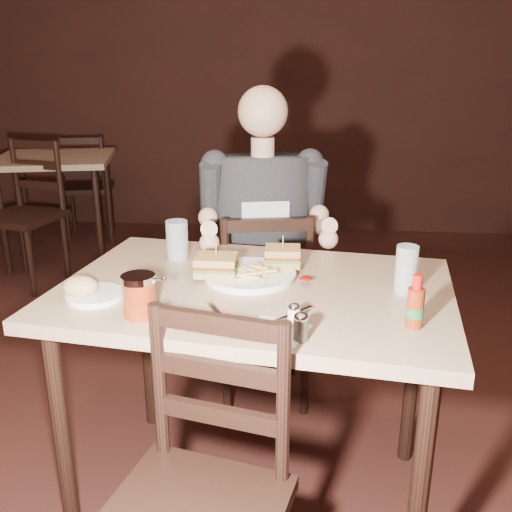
# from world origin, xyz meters

# --- Properties ---
(room_shell) EXTENTS (7.00, 7.00, 7.00)m
(room_shell) POSITION_xyz_m (0.00, 0.00, 1.40)
(room_shell) COLOR black
(room_shell) RESTS_ON ground
(main_table) EXTENTS (1.26, 0.92, 0.77)m
(main_table) POSITION_xyz_m (0.13, 0.15, 0.69)
(main_table) COLOR tan
(main_table) RESTS_ON ground
(bg_table) EXTENTS (0.97, 0.97, 0.77)m
(bg_table) POSITION_xyz_m (-1.58, 2.50, 0.68)
(bg_table) COLOR tan
(bg_table) RESTS_ON ground
(chair_far) EXTENTS (0.48, 0.51, 0.87)m
(chair_far) POSITION_xyz_m (0.10, 0.77, 0.43)
(chair_far) COLOR black
(chair_far) RESTS_ON ground
(bg_chair_far) EXTENTS (0.49, 0.52, 0.86)m
(bg_chair_far) POSITION_xyz_m (-1.58, 3.05, 0.43)
(bg_chair_far) COLOR black
(bg_chair_far) RESTS_ON ground
(bg_chair_near) EXTENTS (0.52, 0.55, 0.93)m
(bg_chair_near) POSITION_xyz_m (-1.58, 1.95, 0.47)
(bg_chair_near) COLOR black
(bg_chair_near) RESTS_ON ground
(diner) EXTENTS (0.58, 0.50, 0.88)m
(diner) POSITION_xyz_m (0.11, 0.73, 0.89)
(diner) COLOR #292B2E
(diner) RESTS_ON chair_far
(dinner_plate) EXTENTS (0.32, 0.32, 0.02)m
(dinner_plate) POSITION_xyz_m (0.11, 0.21, 0.78)
(dinner_plate) COLOR white
(dinner_plate) RESTS_ON main_table
(sandwich_left) EXTENTS (0.13, 0.11, 0.11)m
(sandwich_left) POSITION_xyz_m (0.01, 0.20, 0.84)
(sandwich_left) COLOR tan
(sandwich_left) RESTS_ON dinner_plate
(sandwich_right) EXTENTS (0.12, 0.10, 0.10)m
(sandwich_right) POSITION_xyz_m (0.21, 0.31, 0.84)
(sandwich_right) COLOR tan
(sandwich_right) RESTS_ON dinner_plate
(fries_pile) EXTENTS (0.25, 0.19, 0.04)m
(fries_pile) POSITION_xyz_m (0.10, 0.19, 0.80)
(fries_pile) COLOR #E7C16C
(fries_pile) RESTS_ON dinner_plate
(ketchup_dollop) EXTENTS (0.05, 0.05, 0.01)m
(ketchup_dollop) POSITION_xyz_m (0.28, 0.18, 0.79)
(ketchup_dollop) COLOR maroon
(ketchup_dollop) RESTS_ON dinner_plate
(glass_left) EXTENTS (0.08, 0.08, 0.14)m
(glass_left) POSITION_xyz_m (-0.16, 0.37, 0.84)
(glass_left) COLOR silver
(glass_left) RESTS_ON main_table
(glass_right) EXTENTS (0.07, 0.07, 0.15)m
(glass_right) POSITION_xyz_m (0.58, 0.14, 0.84)
(glass_right) COLOR silver
(glass_right) RESTS_ON main_table
(hot_sauce) EXTENTS (0.05, 0.05, 0.14)m
(hot_sauce) POSITION_xyz_m (0.57, -0.09, 0.84)
(hot_sauce) COLOR maroon
(hot_sauce) RESTS_ON main_table
(salt_shaker) EXTENTS (0.04, 0.04, 0.06)m
(salt_shaker) POSITION_xyz_m (0.26, -0.11, 0.80)
(salt_shaker) COLOR white
(salt_shaker) RESTS_ON main_table
(pepper_shaker) EXTENTS (0.04, 0.04, 0.07)m
(pepper_shaker) POSITION_xyz_m (0.28, -0.19, 0.80)
(pepper_shaker) COLOR #38332D
(pepper_shaker) RESTS_ON main_table
(syrup_dispenser) EXTENTS (0.10, 0.10, 0.12)m
(syrup_dispenser) POSITION_xyz_m (-0.15, -0.09, 0.83)
(syrup_dispenser) COLOR maroon
(syrup_dispenser) RESTS_ON main_table
(napkin) EXTENTS (0.18, 0.18, 0.00)m
(napkin) POSITION_xyz_m (0.22, -0.15, 0.77)
(napkin) COLOR white
(napkin) RESTS_ON main_table
(knife) EXTENTS (0.12, 0.21, 0.01)m
(knife) POSITION_xyz_m (0.07, -0.09, 0.78)
(knife) COLOR silver
(knife) RESTS_ON napkin
(fork) EXTENTS (0.11, 0.12, 0.00)m
(fork) POSITION_xyz_m (0.26, -0.05, 0.78)
(fork) COLOR silver
(fork) RESTS_ON napkin
(side_plate) EXTENTS (0.18, 0.18, 0.01)m
(side_plate) POSITION_xyz_m (-0.31, 0.01, 0.78)
(side_plate) COLOR white
(side_plate) RESTS_ON main_table
(bread_roll) EXTENTS (0.11, 0.09, 0.06)m
(bread_roll) POSITION_xyz_m (-0.35, -0.01, 0.81)
(bread_roll) COLOR tan
(bread_roll) RESTS_ON side_plate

